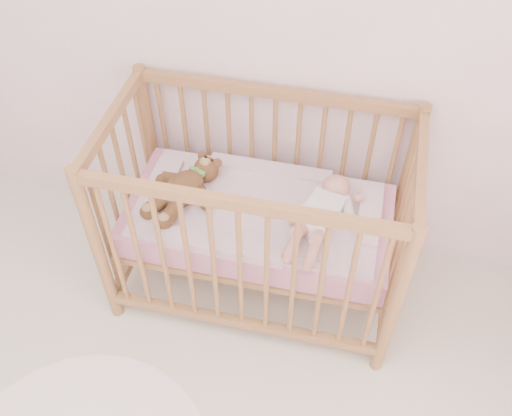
% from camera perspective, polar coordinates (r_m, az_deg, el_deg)
% --- Properties ---
extents(crib, '(1.36, 0.76, 1.00)m').
position_cam_1_polar(crib, '(2.66, 0.24, -0.98)').
color(crib, '#A37545').
rests_on(crib, floor).
extents(mattress, '(1.22, 0.62, 0.13)m').
position_cam_1_polar(mattress, '(2.67, 0.24, -1.20)').
color(mattress, '#C87D99').
rests_on(mattress, crib).
extents(blanket, '(1.10, 0.58, 0.06)m').
position_cam_1_polar(blanket, '(2.61, 0.25, -0.11)').
color(blanket, '#D190A8').
rests_on(blanket, mattress).
extents(baby, '(0.39, 0.61, 0.14)m').
position_cam_1_polar(baby, '(2.52, 6.65, -0.38)').
color(baby, white).
rests_on(baby, blanket).
extents(teddy_bear, '(0.50, 0.57, 0.13)m').
position_cam_1_polar(teddy_bear, '(2.61, -7.29, 2.10)').
color(teddy_bear, brown).
rests_on(teddy_bear, blanket).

